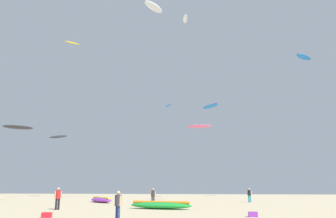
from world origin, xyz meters
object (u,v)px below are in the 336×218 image
(kite_aloft_2, at_px, (18,127))
(kite_aloft_7, at_px, (169,105))
(kite_aloft_3, at_px, (304,57))
(kite_grounded_mid, at_px, (101,200))
(gear_bag, at_px, (253,214))
(person_left, at_px, (249,194))
(kite_aloft_8, at_px, (210,106))
(person_midground, at_px, (153,195))
(kite_aloft_1, at_px, (199,126))
(cooler_box, at_px, (47,215))
(kite_aloft_6, at_px, (154,7))
(kite_aloft_0, at_px, (185,19))
(person_right, at_px, (58,197))
(kite_aloft_5, at_px, (58,137))
(kite_grounded_near, at_px, (161,205))
(kite_aloft_4, at_px, (72,43))
(person_foreground, at_px, (118,203))

(kite_aloft_2, relative_size, kite_aloft_7, 1.66)
(kite_aloft_3, bearing_deg, kite_aloft_2, -162.11)
(kite_grounded_mid, relative_size, gear_bag, 8.82)
(person_left, relative_size, kite_aloft_8, 0.45)
(person_midground, xyz_separation_m, kite_aloft_1, (5.00, 7.20, 8.57))
(cooler_box, xyz_separation_m, kite_aloft_2, (-13.15, 17.61, 8.88))
(person_midground, bearing_deg, kite_aloft_6, 5.64)
(gear_bag, xyz_separation_m, kite_aloft_8, (-1.56, 28.93, 14.17))
(person_midground, bearing_deg, kite_aloft_0, -32.14)
(person_midground, height_order, kite_aloft_8, kite_aloft_8)
(person_left, xyz_separation_m, kite_aloft_3, (11.20, 10.30, 21.06))
(person_right, relative_size, kite_aloft_5, 0.43)
(person_midground, height_order, kite_grounded_mid, person_midground)
(kite_aloft_0, relative_size, kite_aloft_1, 0.77)
(kite_grounded_near, bearing_deg, kite_aloft_5, 129.59)
(person_right, distance_m, kite_aloft_4, 26.09)
(person_foreground, bearing_deg, cooler_box, 115.91)
(person_midground, height_order, kite_aloft_6, kite_aloft_6)
(cooler_box, xyz_separation_m, kite_aloft_8, (11.25, 30.73, 14.17))
(kite_aloft_0, relative_size, kite_aloft_8, 0.69)
(kite_aloft_3, relative_size, kite_aloft_7, 1.66)
(kite_aloft_6, relative_size, kite_aloft_7, 1.66)
(kite_aloft_0, bearing_deg, kite_grounded_near, -97.37)
(person_midground, xyz_separation_m, kite_aloft_2, (-17.60, 2.74, 8.08))
(cooler_box, bearing_deg, kite_aloft_0, 69.98)
(cooler_box, bearing_deg, person_foreground, -16.99)
(kite_aloft_6, bearing_deg, kite_aloft_5, 141.83)
(person_midground, relative_size, kite_aloft_7, 0.77)
(kite_aloft_0, height_order, kite_aloft_2, kite_aloft_0)
(kite_aloft_5, xyz_separation_m, kite_aloft_7, (20.36, -6.94, 3.47))
(kite_aloft_2, distance_m, kite_aloft_4, 14.03)
(kite_aloft_7, bearing_deg, kite_aloft_5, 161.19)
(person_right, distance_m, kite_aloft_8, 30.80)
(kite_grounded_mid, relative_size, kite_aloft_8, 1.36)
(kite_aloft_8, bearing_deg, kite_aloft_1, -101.75)
(kite_aloft_1, distance_m, kite_aloft_6, 17.44)
(kite_aloft_0, bearing_deg, kite_aloft_1, 19.75)
(person_left, bearing_deg, kite_aloft_8, 30.08)
(kite_aloft_0, distance_m, kite_aloft_7, 12.92)
(kite_grounded_near, xyz_separation_m, cooler_box, (-6.10, -8.13, -0.16))
(person_midground, distance_m, kite_aloft_3, 34.11)
(kite_aloft_2, relative_size, kite_aloft_6, 1.00)
(person_right, relative_size, gear_bag, 3.19)
(kite_aloft_4, bearing_deg, kite_aloft_8, 26.31)
(person_left, bearing_deg, kite_grounded_near, 152.68)
(kite_aloft_7, bearing_deg, kite_grounded_mid, -127.58)
(person_left, xyz_separation_m, kite_aloft_5, (-30.65, 14.16, 9.37))
(cooler_box, height_order, kite_aloft_0, kite_aloft_0)
(kite_aloft_2, bearing_deg, kite_grounded_mid, 2.59)
(kite_grounded_near, relative_size, kite_aloft_5, 1.38)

